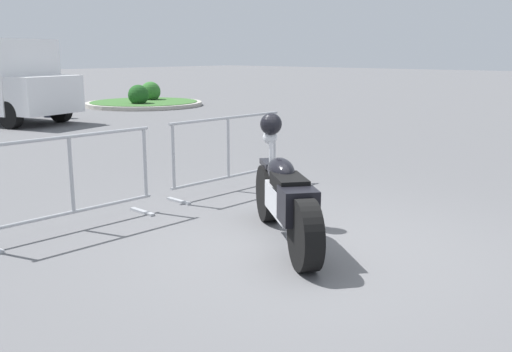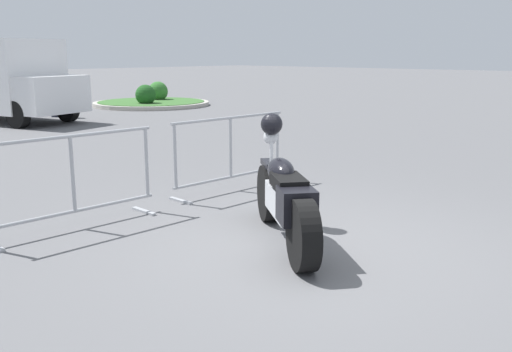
{
  "view_description": "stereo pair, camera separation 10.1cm",
  "coord_description": "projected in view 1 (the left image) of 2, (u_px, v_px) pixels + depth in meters",
  "views": [
    {
      "loc": [
        -4.46,
        -3.28,
        1.95
      ],
      "look_at": [
        -0.0,
        0.71,
        0.65
      ],
      "focal_mm": 40.0,
      "sensor_mm": 36.0,
      "label": 1
    },
    {
      "loc": [
        -4.39,
        -3.36,
        1.95
      ],
      "look_at": [
        -0.0,
        0.71,
        0.65
      ],
      "focal_mm": 40.0,
      "sensor_mm": 36.0,
      "label": 2
    }
  ],
  "objects": [
    {
      "name": "pedestrian",
      "position": [
        46.0,
        87.0,
        17.34
      ],
      "size": [
        0.46,
        0.46,
        1.69
      ],
      "rotation": [
        0.0,
        0.0,
        2.68
      ],
      "color": "#262838",
      "rests_on": "ground"
    },
    {
      "name": "crowd_barrier_near",
      "position": [
        72.0,
        181.0,
        6.31
      ],
      "size": [
        2.07,
        0.5,
        1.07
      ],
      "rotation": [
        0.0,
        0.0,
        -0.03
      ],
      "color": "#9EA0A5",
      "rests_on": "ground"
    },
    {
      "name": "ground_plane",
      "position": [
        308.0,
        248.0,
        5.8
      ],
      "size": [
        120.0,
        120.0,
        0.0
      ],
      "primitive_type": "plane",
      "color": "#5B5B5E"
    },
    {
      "name": "motorcycle",
      "position": [
        285.0,
        197.0,
        5.89
      ],
      "size": [
        1.53,
        1.91,
        1.28
      ],
      "rotation": [
        0.0,
        0.0,
        0.92
      ],
      "color": "black",
      "rests_on": "ground"
    },
    {
      "name": "crowd_barrier_far",
      "position": [
        228.0,
        153.0,
        8.11
      ],
      "size": [
        2.07,
        0.5,
        1.07
      ],
      "rotation": [
        0.0,
        0.0,
        -0.03
      ],
      "color": "#9EA0A5",
      "rests_on": "ground"
    },
    {
      "name": "planter_island",
      "position": [
        144.0,
        101.0,
        21.32
      ],
      "size": [
        4.3,
        4.3,
        0.85
      ],
      "color": "#ADA89E",
      "rests_on": "ground"
    }
  ]
}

